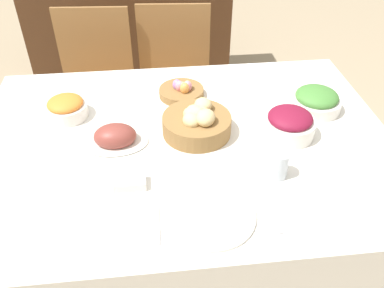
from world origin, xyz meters
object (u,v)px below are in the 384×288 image
(chair_far_center, at_px, (175,82))
(dinner_plate, at_px, (211,215))
(chair_far_left, at_px, (97,87))
(ham_platter, at_px, (115,138))
(carrot_bowl, at_px, (66,108))
(spoon, at_px, (273,210))
(sideboard, at_px, (130,22))
(knife, at_px, (263,211))
(fork, at_px, (158,220))
(butter_dish, at_px, (130,182))
(green_salad_bowl, at_px, (316,100))
(egg_basket, at_px, (182,91))
(drinking_cup, at_px, (278,164))
(bread_basket, at_px, (197,122))
(beet_salad_bowl, at_px, (289,124))

(chair_far_center, bearing_deg, dinner_plate, -84.14)
(chair_far_left, xyz_separation_m, ham_platter, (0.18, -0.89, 0.29))
(carrot_bowl, distance_m, spoon, 0.91)
(sideboard, distance_m, knife, 2.31)
(fork, bearing_deg, butter_dish, 117.96)
(green_salad_bowl, bearing_deg, egg_basket, 163.16)
(sideboard, distance_m, fork, 2.26)
(fork, bearing_deg, egg_basket, 79.51)
(sideboard, height_order, fork, sideboard)
(green_salad_bowl, distance_m, drinking_cup, 0.47)
(egg_basket, bearing_deg, bread_basket, -82.97)
(knife, bearing_deg, butter_dish, 159.03)
(bread_basket, height_order, knife, bread_basket)
(chair_far_center, xyz_separation_m, egg_basket, (-0.01, -0.59, 0.29))
(beet_salad_bowl, xyz_separation_m, butter_dish, (-0.60, -0.22, -0.03))
(bread_basket, height_order, egg_basket, bread_basket)
(ham_platter, xyz_separation_m, knife, (0.46, -0.39, -0.03))
(beet_salad_bowl, bearing_deg, drinking_cup, -115.15)
(bread_basket, distance_m, knife, 0.46)
(beet_salad_bowl, relative_size, butter_dish, 1.88)
(egg_basket, distance_m, carrot_bowl, 0.49)
(green_salad_bowl, bearing_deg, chair_far_left, 142.93)
(ham_platter, xyz_separation_m, dinner_plate, (0.30, -0.39, -0.02))
(egg_basket, xyz_separation_m, drinking_cup, (0.27, -0.55, 0.02))
(green_salad_bowl, xyz_separation_m, fork, (-0.68, -0.54, -0.04))
(bread_basket, height_order, spoon, bread_basket)
(chair_far_center, relative_size, butter_dish, 8.76)
(sideboard, bearing_deg, egg_basket, -80.26)
(butter_dish, bearing_deg, drinking_cup, -0.46)
(egg_basket, xyz_separation_m, knife, (0.19, -0.70, -0.02))
(bread_basket, height_order, butter_dish, bread_basket)
(fork, bearing_deg, spoon, 0.57)
(chair_far_left, xyz_separation_m, sideboard, (0.19, 0.96, 0.00))
(drinking_cup, bearing_deg, spoon, -109.96)
(green_salad_bowl, xyz_separation_m, knife, (-0.36, -0.54, -0.04))
(egg_basket, xyz_separation_m, dinner_plate, (0.02, -0.70, -0.02))
(chair_far_left, relative_size, egg_basket, 4.75)
(drinking_cup, bearing_deg, dinner_plate, -147.80)
(dinner_plate, height_order, butter_dish, butter_dish)
(chair_far_center, distance_m, dinner_plate, 1.31)
(ham_platter, bearing_deg, green_salad_bowl, 10.06)
(chair_far_left, height_order, fork, chair_far_left)
(bread_basket, relative_size, carrot_bowl, 1.57)
(chair_far_center, xyz_separation_m, fork, (-0.14, -1.29, 0.27))
(green_salad_bowl, relative_size, knife, 1.13)
(spoon, bearing_deg, egg_basket, 106.56)
(bread_basket, bearing_deg, chair_far_center, 91.91)
(butter_dish, bearing_deg, ham_platter, 103.24)
(green_salad_bowl, bearing_deg, dinner_plate, -133.86)
(fork, bearing_deg, ham_platter, 109.90)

